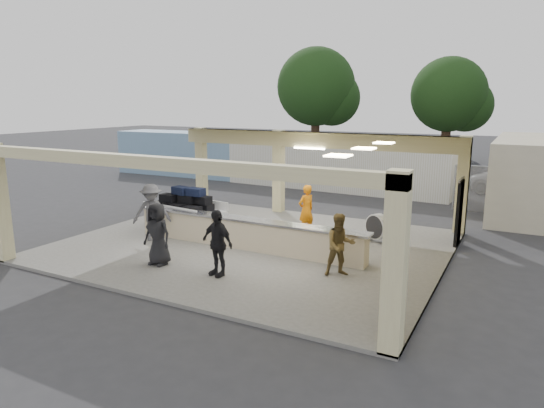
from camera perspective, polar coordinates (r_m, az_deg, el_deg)
The scene contains 16 objects.
ground at distance 16.11m, azimuth -2.22°, elevation -5.05°, with size 120.00×120.00×0.00m, color #2D2D30.
pavilion at distance 16.23m, azimuth -0.44°, elevation 0.01°, with size 12.01×10.00×3.55m.
baggage_counter at distance 15.53m, azimuth -3.17°, elevation -3.46°, with size 8.20×0.58×0.98m.
luggage_cart at distance 18.02m, azimuth -10.15°, elevation -0.29°, with size 2.87×1.99×1.56m.
drum_fan at distance 16.55m, azimuth 12.30°, elevation -2.65°, with size 0.89×0.68×0.96m.
baggage_handler at distance 17.00m, azimuth 4.04°, elevation -0.70°, with size 0.65×0.36×1.78m, color orange.
passenger_a at distance 13.14m, azimuth 8.02°, elevation -4.78°, with size 0.83×0.37×1.71m, color brown.
passenger_b at distance 13.10m, azimuth -6.48°, elevation -4.55°, with size 1.07×0.39×1.82m, color black.
passenger_c at distance 16.76m, azimuth -13.97°, elevation -0.96°, with size 1.25×0.44×1.93m, color #48484D.
passenger_d at distance 14.26m, azimuth -13.31°, elevation -3.45°, with size 0.88×0.36×1.81m, color black.
car_white_a at distance 27.51m, azimuth 27.38°, elevation 2.19°, with size 2.20×4.65×1.33m, color silver.
car_dark at distance 29.72m, azimuth 21.63°, elevation 3.44°, with size 1.52×4.31×1.44m, color black.
container_white at distance 26.71m, azimuth 7.55°, elevation 4.67°, with size 12.48×2.50×2.70m, color white.
container_blue at distance 31.81m, azimuth -9.10°, elevation 5.85°, with size 10.60×2.54×2.76m, color #7796BF.
tree_left at distance 40.52m, azimuth 5.71°, elevation 13.21°, with size 6.60×6.30×9.00m.
tree_mid at distance 39.83m, azimuth 20.55°, elevation 11.64°, with size 6.00×5.60×8.00m.
Camera 1 is at (7.77, -13.29, 4.74)m, focal length 32.00 mm.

